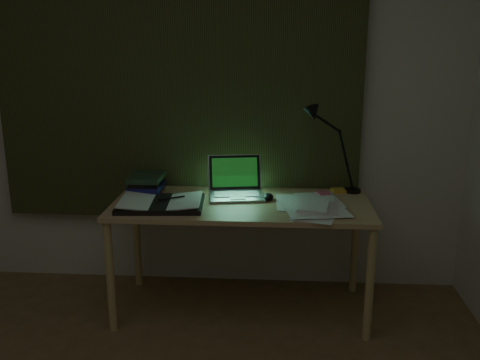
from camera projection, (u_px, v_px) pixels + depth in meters
The scene contains 11 objects.
wall_back at pixel (179, 88), 3.23m from camera, with size 3.50×0.00×2.50m, color silver.
curtain at pixel (176, 55), 3.14m from camera, with size 2.20×0.06×2.00m, color #2B3118.
desk at pixel (241, 257), 3.07m from camera, with size 1.44×0.63×0.66m, color tan, non-canonical shape.
laptop at pixel (237, 179), 3.04m from camera, with size 0.31×0.35×0.23m, color #AEAFB3, non-canonical shape.
open_textbook at pixel (161, 203), 2.91m from camera, with size 0.46×0.33×0.04m, color silver, non-canonical shape.
book_stack at pixel (146, 184), 3.15m from camera, with size 0.18×0.22×0.12m, color silver, non-canonical shape.
loose_papers at pixel (303, 206), 2.89m from camera, with size 0.36×0.38×0.02m, color white, non-canonical shape.
mouse at pixel (268, 197), 3.03m from camera, with size 0.06×0.10×0.04m, color black.
sticky_yellow at pixel (339, 190), 3.19m from camera, with size 0.08×0.08×0.02m, color gold.
sticky_pink at pixel (323, 193), 3.13m from camera, with size 0.07×0.07×0.01m, color #E95A7F.
desk_lamp at pixel (355, 150), 3.12m from camera, with size 0.34×0.27×0.52m, color black, non-canonical shape.
Camera 1 is at (0.59, -1.23, 1.56)m, focal length 40.00 mm.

